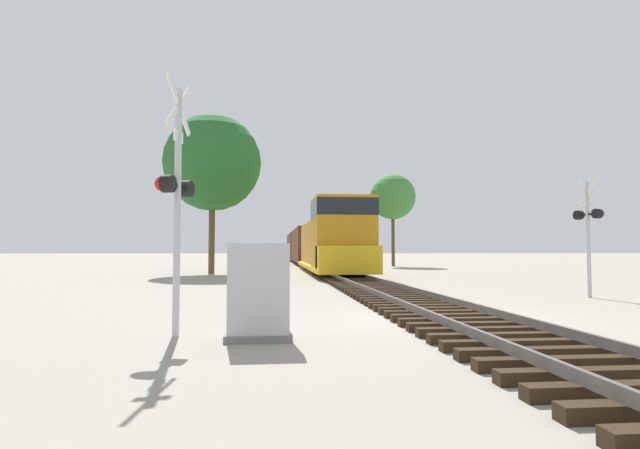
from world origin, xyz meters
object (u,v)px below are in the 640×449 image
object	(u,v)px
crossing_signal_far	(589,223)
relay_cabinet	(259,293)
tree_far_right	(213,163)
freight_train	(311,246)
crossing_signal_near	(176,192)
tree_mid_background	(393,197)

from	to	relation	value
crossing_signal_far	relay_cabinet	distance (m)	12.06
crossing_signal_far	tree_far_right	size ratio (longest dim) A/B	0.38
freight_train	tree_far_right	world-z (taller)	tree_far_right
crossing_signal_near	relay_cabinet	distance (m)	2.32
freight_train	tree_far_right	distance (m)	17.77
crossing_signal_near	tree_mid_background	size ratio (longest dim) A/B	0.54
relay_cabinet	crossing_signal_far	bearing A→B (deg)	32.31
relay_cabinet	freight_train	bearing A→B (deg)	84.20
tree_mid_background	crossing_signal_near	bearing A→B (deg)	-109.70
freight_train	tree_far_right	size ratio (longest dim) A/B	4.87
crossing_signal_near	tree_far_right	distance (m)	23.81
crossing_signal_near	relay_cabinet	xyz separation A→B (m)	(1.46, -0.58, -1.71)
freight_train	crossing_signal_near	bearing A→B (deg)	-98.02
crossing_signal_far	tree_mid_background	distance (m)	29.91
relay_cabinet	tree_mid_background	bearing A→B (deg)	72.68
tree_mid_background	freight_train	bearing A→B (deg)	157.01
crossing_signal_far	tree_mid_background	size ratio (longest dim) A/B	0.46
tree_far_right	tree_mid_background	xyz separation A→B (m)	(14.78, 12.16, -0.76)
crossing_signal_near	freight_train	bearing A→B (deg)	-171.77
crossing_signal_far	relay_cabinet	world-z (taller)	crossing_signal_far
tree_far_right	tree_mid_background	world-z (taller)	tree_far_right
tree_mid_background	relay_cabinet	bearing A→B (deg)	-107.32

